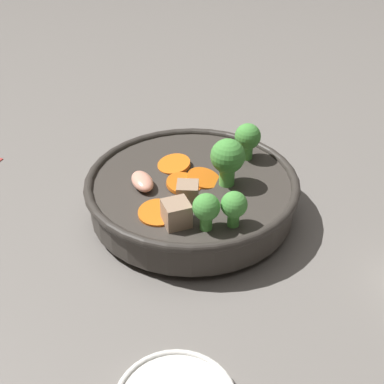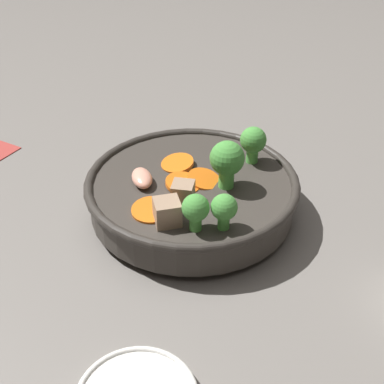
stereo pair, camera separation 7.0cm
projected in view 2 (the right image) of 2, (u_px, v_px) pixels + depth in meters
ground_plane at (192, 214)px, 0.72m from camera, size 3.00×3.00×0.00m
stirfry_bowl at (193, 191)px, 0.70m from camera, size 0.28×0.28×0.12m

